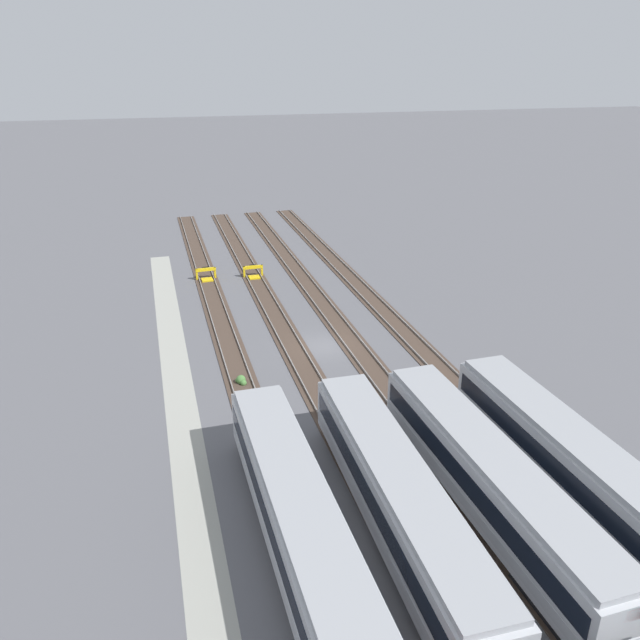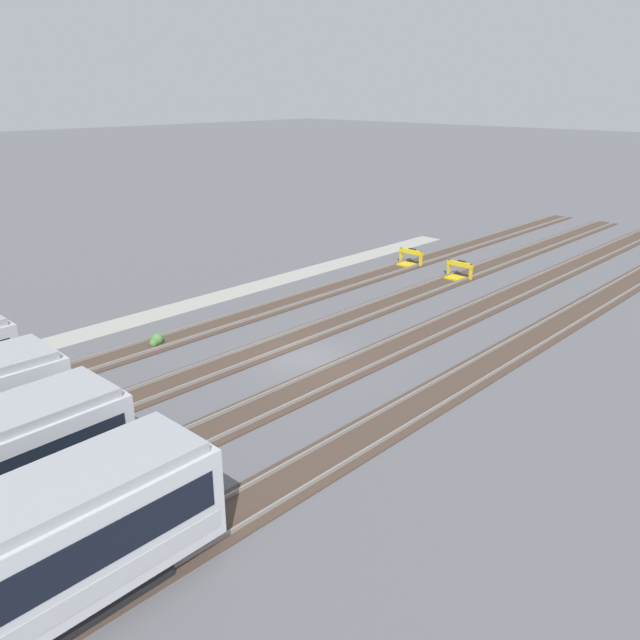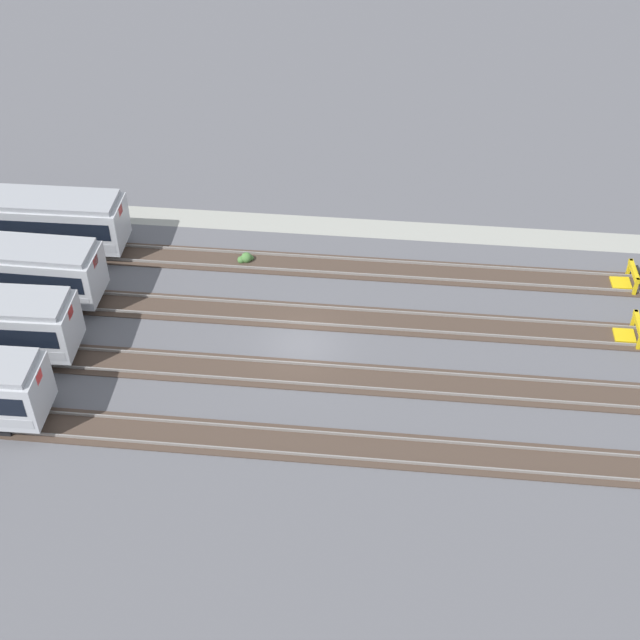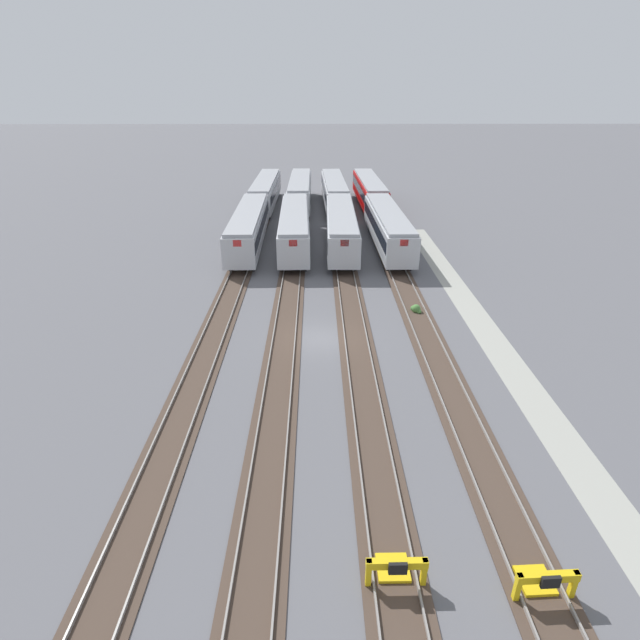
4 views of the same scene
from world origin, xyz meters
name	(u,v)px [view 3 (image 3 of 4)]	position (x,y,z in m)	size (l,w,h in m)	color
ground_plane	(302,345)	(0.00, 0.00, 0.00)	(400.00, 400.00, 0.00)	#5B5B60
service_walkway	(323,226)	(0.00, -11.12, 0.00)	(54.00, 2.00, 0.01)	#9E9E93
rail_track_nearest	(316,265)	(0.00, -6.95, 0.04)	(90.00, 2.23, 0.21)	#47382D
rail_track_near_inner	(307,316)	(0.00, -2.32, 0.04)	(90.00, 2.24, 0.21)	#47382D
rail_track_middle	(297,374)	(0.00, 2.32, 0.04)	(90.00, 2.24, 0.21)	#47382D
rail_track_far_inner	(285,442)	(0.00, 6.95, 0.04)	(90.00, 2.23, 0.21)	#47382D
bumper_stop_nearest_track	(628,278)	(-17.90, -6.94, 0.51)	(1.38, 2.01, 1.22)	gold
bumper_stop_near_inner_track	(632,330)	(-17.38, -2.32, 0.51)	(1.35, 2.00, 1.22)	gold
weed_clump	(246,258)	(4.15, -6.98, 0.24)	(0.92, 0.70, 0.64)	#4C7F3D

